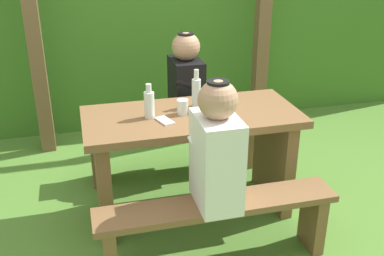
{
  "coord_description": "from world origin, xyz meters",
  "views": [
    {
      "loc": [
        -0.69,
        -2.65,
        1.84
      ],
      "look_at": [
        0.0,
        0.0,
        0.64
      ],
      "focal_mm": 42.75,
      "sensor_mm": 36.0,
      "label": 1
    }
  ],
  "objects_px": {
    "bench_far": "(174,138)",
    "bottle_center": "(209,98)",
    "bottle_left": "(149,103)",
    "cell_phone": "(165,121)",
    "person_black_coat": "(186,83)",
    "drinking_glass": "(183,107)",
    "picnic_table": "(192,146)",
    "bottle_right": "(196,91)",
    "person_white_shirt": "(216,149)",
    "bench_near": "(217,219)"
  },
  "relations": [
    {
      "from": "bottle_center",
      "to": "cell_phone",
      "type": "height_order",
      "value": "bottle_center"
    },
    {
      "from": "picnic_table",
      "to": "bench_near",
      "type": "distance_m",
      "value": 0.6
    },
    {
      "from": "bench_far",
      "to": "bottle_center",
      "type": "bearing_deg",
      "value": -77.65
    },
    {
      "from": "picnic_table",
      "to": "bottle_center",
      "type": "distance_m",
      "value": 0.34
    },
    {
      "from": "person_white_shirt",
      "to": "bench_far",
      "type": "bearing_deg",
      "value": 89.38
    },
    {
      "from": "bottle_left",
      "to": "cell_phone",
      "type": "bearing_deg",
      "value": -49.0
    },
    {
      "from": "picnic_table",
      "to": "bottle_left",
      "type": "bearing_deg",
      "value": 179.28
    },
    {
      "from": "person_black_coat",
      "to": "cell_phone",
      "type": "height_order",
      "value": "person_black_coat"
    },
    {
      "from": "bottle_right",
      "to": "bottle_center",
      "type": "xyz_separation_m",
      "value": [
        0.06,
        -0.09,
        -0.02
      ]
    },
    {
      "from": "bench_far",
      "to": "bottle_center",
      "type": "relative_size",
      "value": 6.79
    },
    {
      "from": "drinking_glass",
      "to": "cell_phone",
      "type": "height_order",
      "value": "drinking_glass"
    },
    {
      "from": "drinking_glass",
      "to": "bottle_center",
      "type": "bearing_deg",
      "value": 4.31
    },
    {
      "from": "bench_far",
      "to": "person_black_coat",
      "type": "xyz_separation_m",
      "value": [
        0.1,
        -0.0,
        0.45
      ]
    },
    {
      "from": "bench_far",
      "to": "person_black_coat",
      "type": "relative_size",
      "value": 1.95
    },
    {
      "from": "bottle_right",
      "to": "picnic_table",
      "type": "bearing_deg",
      "value": -117.36
    },
    {
      "from": "picnic_table",
      "to": "bottle_left",
      "type": "xyz_separation_m",
      "value": [
        -0.28,
        0.0,
        0.33
      ]
    },
    {
      "from": "person_black_coat",
      "to": "drinking_glass",
      "type": "bearing_deg",
      "value": -106.25
    },
    {
      "from": "bottle_right",
      "to": "bench_near",
      "type": "bearing_deg",
      "value": -94.93
    },
    {
      "from": "picnic_table",
      "to": "person_white_shirt",
      "type": "relative_size",
      "value": 1.95
    },
    {
      "from": "bench_near",
      "to": "drinking_glass",
      "type": "height_order",
      "value": "drinking_glass"
    },
    {
      "from": "bottle_center",
      "to": "cell_phone",
      "type": "xyz_separation_m",
      "value": [
        -0.32,
        -0.11,
        -0.08
      ]
    },
    {
      "from": "drinking_glass",
      "to": "bottle_center",
      "type": "xyz_separation_m",
      "value": [
        0.18,
        0.01,
        0.04
      ]
    },
    {
      "from": "bench_far",
      "to": "bottle_right",
      "type": "height_order",
      "value": "bottle_right"
    },
    {
      "from": "picnic_table",
      "to": "bottle_center",
      "type": "xyz_separation_m",
      "value": [
        0.12,
        0.02,
        0.32
      ]
    },
    {
      "from": "bottle_center",
      "to": "bench_near",
      "type": "bearing_deg",
      "value": -101.57
    },
    {
      "from": "drinking_glass",
      "to": "cell_phone",
      "type": "bearing_deg",
      "value": -146.02
    },
    {
      "from": "bottle_right",
      "to": "bench_far",
      "type": "bearing_deg",
      "value": 97.38
    },
    {
      "from": "picnic_table",
      "to": "drinking_glass",
      "type": "xyz_separation_m",
      "value": [
        -0.06,
        0.01,
        0.29
      ]
    },
    {
      "from": "bottle_right",
      "to": "person_black_coat",
      "type": "bearing_deg",
      "value": 84.49
    },
    {
      "from": "person_white_shirt",
      "to": "bottle_center",
      "type": "xyz_separation_m",
      "value": [
        0.13,
        0.58,
        0.07
      ]
    },
    {
      "from": "bottle_right",
      "to": "bottle_center",
      "type": "relative_size",
      "value": 1.24
    },
    {
      "from": "person_white_shirt",
      "to": "person_black_coat",
      "type": "xyz_separation_m",
      "value": [
        0.11,
        1.13,
        0.0
      ]
    },
    {
      "from": "bottle_right",
      "to": "cell_phone",
      "type": "relative_size",
      "value": 1.83
    },
    {
      "from": "picnic_table",
      "to": "bench_near",
      "type": "xyz_separation_m",
      "value": [
        0.0,
        -0.57,
        -0.2
      ]
    },
    {
      "from": "bench_far",
      "to": "person_white_shirt",
      "type": "relative_size",
      "value": 1.95
    },
    {
      "from": "drinking_glass",
      "to": "bench_near",
      "type": "bearing_deg",
      "value": -83.96
    },
    {
      "from": "bench_near",
      "to": "bench_far",
      "type": "distance_m",
      "value": 1.14
    },
    {
      "from": "person_black_coat",
      "to": "drinking_glass",
      "type": "xyz_separation_m",
      "value": [
        -0.16,
        -0.56,
        0.03
      ]
    },
    {
      "from": "bench_far",
      "to": "bottle_left",
      "type": "xyz_separation_m",
      "value": [
        -0.28,
        -0.57,
        0.53
      ]
    },
    {
      "from": "bottle_left",
      "to": "cell_phone",
      "type": "relative_size",
      "value": 1.59
    },
    {
      "from": "bench_far",
      "to": "picnic_table",
      "type": "bearing_deg",
      "value": -90.0
    },
    {
      "from": "bench_far",
      "to": "cell_phone",
      "type": "distance_m",
      "value": 0.81
    },
    {
      "from": "drinking_glass",
      "to": "bottle_right",
      "type": "height_order",
      "value": "bottle_right"
    },
    {
      "from": "person_white_shirt",
      "to": "person_black_coat",
      "type": "distance_m",
      "value": 1.14
    },
    {
      "from": "person_black_coat",
      "to": "bottle_right",
      "type": "bearing_deg",
      "value": -95.51
    },
    {
      "from": "bench_far",
      "to": "bottle_right",
      "type": "bearing_deg",
      "value": -82.62
    },
    {
      "from": "person_white_shirt",
      "to": "person_black_coat",
      "type": "height_order",
      "value": "same"
    },
    {
      "from": "cell_phone",
      "to": "bench_far",
      "type": "bearing_deg",
      "value": 55.16
    },
    {
      "from": "drinking_glass",
      "to": "person_white_shirt",
      "type": "bearing_deg",
      "value": -85.16
    },
    {
      "from": "bench_far",
      "to": "bottle_center",
      "type": "height_order",
      "value": "bottle_center"
    }
  ]
}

